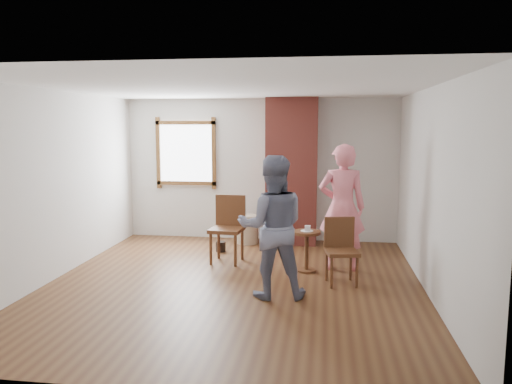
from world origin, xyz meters
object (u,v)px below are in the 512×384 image
at_px(stoneware_crock, 247,229).
at_px(dining_chair_left, 228,225).
at_px(side_table, 307,244).
at_px(person_pink, 342,207).
at_px(dining_chair_right, 341,247).
at_px(man, 272,227).

bearing_deg(stoneware_crock, dining_chair_left, -95.08).
height_order(side_table, person_pink, person_pink).
relative_size(stoneware_crock, person_pink, 0.27).
bearing_deg(person_pink, dining_chair_right, 86.15).
height_order(dining_chair_left, side_table, dining_chair_left).
xyz_separation_m(dining_chair_right, person_pink, (0.03, 0.64, 0.43)).
relative_size(stoneware_crock, dining_chair_right, 0.57).
distance_m(stoneware_crock, dining_chair_right, 2.64).
height_order(stoneware_crock, man, man).
xyz_separation_m(dining_chair_left, side_table, (1.24, -0.40, -0.18)).
bearing_deg(stoneware_crock, dining_chair_right, -52.47).
height_order(stoneware_crock, dining_chair_left, dining_chair_left).
bearing_deg(man, dining_chair_left, -69.54).
height_order(dining_chair_right, side_table, dining_chair_right).
height_order(dining_chair_right, person_pink, person_pink).
bearing_deg(stoneware_crock, man, -74.85).
relative_size(dining_chair_right, man, 0.50).
bearing_deg(dining_chair_right, side_table, 124.70).
xyz_separation_m(dining_chair_right, man, (-0.86, -0.66, 0.39)).
height_order(dining_chair_left, dining_chair_right, dining_chair_left).
xyz_separation_m(stoneware_crock, side_table, (1.13, -1.63, 0.15)).
relative_size(dining_chair_left, dining_chair_right, 1.17).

